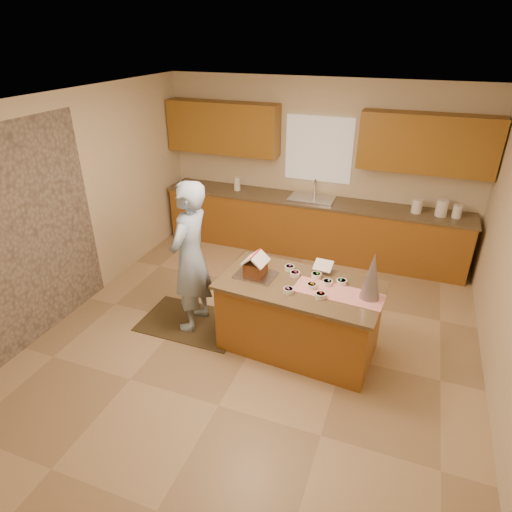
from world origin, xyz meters
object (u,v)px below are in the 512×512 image
Objects in this scene: island_base at (298,318)px; boy at (190,258)px; tinsel_tree at (372,276)px; gingerbread_house at (255,266)px.

boy is at bearing -175.08° from island_base.
island_base is 0.91× the size of boy.
tinsel_tree is 2.07m from boy.
gingerbread_house is at bearing 179.74° from tinsel_tree.
island_base is 0.77m from gingerbread_house.
boy reaches higher than tinsel_tree.
island_base is at bearing 179.11° from tinsel_tree.
tinsel_tree is 0.28× the size of boy.
boy is at bearing 179.92° from tinsel_tree.
island_base is at bearing 0.64° from gingerbread_house.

